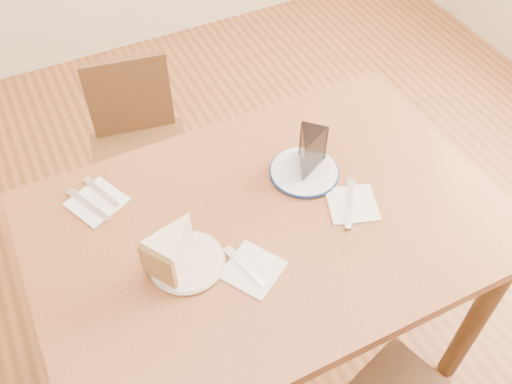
# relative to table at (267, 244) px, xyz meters

# --- Properties ---
(ground) EXTENTS (4.00, 4.00, 0.00)m
(ground) POSITION_rel_table_xyz_m (0.00, 0.00, -0.65)
(ground) COLOR #512915
(ground) RESTS_ON ground
(table) EXTENTS (1.20, 0.80, 0.75)m
(table) POSITION_rel_table_xyz_m (0.00, 0.00, 0.00)
(table) COLOR #542A17
(table) RESTS_ON ground
(chair_far) EXTENTS (0.41, 0.41, 0.72)m
(chair_far) POSITION_rel_table_xyz_m (-0.14, 0.76, -0.25)
(chair_far) COLOR #381F10
(chair_far) RESTS_ON ground
(plate_cream) EXTENTS (0.18, 0.18, 0.01)m
(plate_cream) POSITION_rel_table_xyz_m (-0.23, -0.03, 0.10)
(plate_cream) COLOR silver
(plate_cream) RESTS_ON table
(plate_navy) EXTENTS (0.18, 0.18, 0.01)m
(plate_navy) POSITION_rel_table_xyz_m (0.17, 0.10, 0.10)
(plate_navy) COLOR white
(plate_navy) RESTS_ON table
(carrot_cake) EXTENTS (0.16, 0.14, 0.10)m
(carrot_cake) POSITION_rel_table_xyz_m (-0.25, -0.01, 0.16)
(carrot_cake) COLOR beige
(carrot_cake) RESTS_ON plate_cream
(chocolate_cake) EXTENTS (0.12, 0.12, 0.11)m
(chocolate_cake) POSITION_rel_table_xyz_m (0.18, 0.11, 0.17)
(chocolate_cake) COLOR black
(chocolate_cake) RESTS_ON plate_navy
(napkin_cream) EXTENTS (0.17, 0.17, 0.00)m
(napkin_cream) POSITION_rel_table_xyz_m (-0.10, -0.12, 0.10)
(napkin_cream) COLOR white
(napkin_cream) RESTS_ON table
(napkin_navy) EXTENTS (0.16, 0.16, 0.00)m
(napkin_navy) POSITION_rel_table_xyz_m (0.22, -0.05, 0.10)
(napkin_navy) COLOR white
(napkin_navy) RESTS_ON table
(napkin_spare) EXTENTS (0.17, 0.17, 0.00)m
(napkin_spare) POSITION_rel_table_xyz_m (-0.37, 0.26, 0.10)
(napkin_spare) COLOR white
(napkin_spare) RESTS_ON table
(fork_cream) EXTENTS (0.05, 0.14, 0.00)m
(fork_cream) POSITION_rel_table_xyz_m (-0.11, -0.10, 0.10)
(fork_cream) COLOR silver
(fork_cream) RESTS_ON napkin_cream
(knife_navy) EXTENTS (0.11, 0.15, 0.00)m
(knife_navy) POSITION_rel_table_xyz_m (0.22, -0.05, 0.10)
(knife_navy) COLOR silver
(knife_navy) RESTS_ON napkin_navy
(fork_spare) EXTENTS (0.06, 0.14, 0.00)m
(fork_spare) POSITION_rel_table_xyz_m (-0.35, 0.28, 0.10)
(fork_spare) COLOR silver
(fork_spare) RESTS_ON napkin_spare
(knife_spare) EXTENTS (0.08, 0.15, 0.00)m
(knife_spare) POSITION_rel_table_xyz_m (-0.40, 0.25, 0.10)
(knife_spare) COLOR silver
(knife_spare) RESTS_ON napkin_spare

